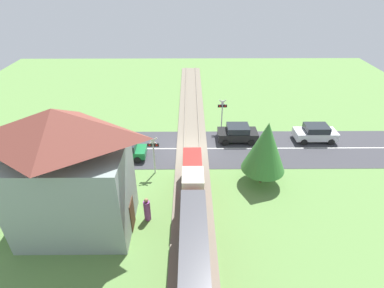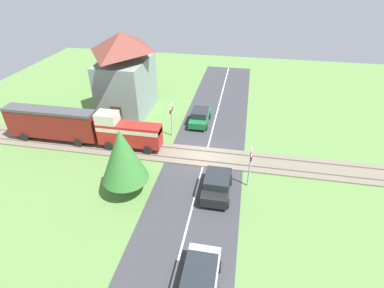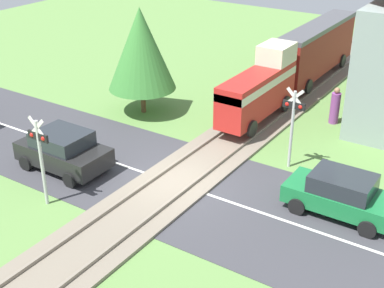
% 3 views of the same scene
% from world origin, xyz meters
% --- Properties ---
extents(ground_plane, '(60.00, 60.00, 0.00)m').
position_xyz_m(ground_plane, '(0.00, 0.00, 0.00)').
color(ground_plane, '#5B8442').
extents(road_surface, '(48.00, 6.40, 0.02)m').
position_xyz_m(road_surface, '(0.00, 0.00, 0.01)').
color(road_surface, '#38383D').
rests_on(road_surface, ground_plane).
extents(track_bed, '(2.80, 48.00, 0.24)m').
position_xyz_m(track_bed, '(0.00, 0.00, 0.07)').
color(track_bed, '#756B5B').
rests_on(track_bed, ground_plane).
extents(train, '(1.58, 14.05, 3.18)m').
position_xyz_m(train, '(0.00, 11.01, 1.87)').
color(train, red).
rests_on(train, track_bed).
extents(car_near_crossing, '(3.69, 2.01, 1.60)m').
position_xyz_m(car_near_crossing, '(-4.31, -1.44, 0.83)').
color(car_near_crossing, black).
rests_on(car_near_crossing, ground_plane).
extents(car_far_side, '(3.71, 1.84, 1.50)m').
position_xyz_m(car_far_side, '(5.83, 1.44, 0.78)').
color(car_far_side, '#197038').
rests_on(car_far_side, ground_plane).
extents(car_behind_queue, '(3.89, 1.92, 1.59)m').
position_xyz_m(car_behind_queue, '(-11.69, -1.44, 0.83)').
color(car_behind_queue, silver).
rests_on(car_behind_queue, ground_plane).
extents(crossing_signal_west_approach, '(0.90, 0.18, 3.31)m').
position_xyz_m(crossing_signal_west_approach, '(-3.00, -3.61, 2.11)').
color(crossing_signal_west_approach, '#B7B7B7').
rests_on(crossing_signal_west_approach, ground_plane).
extents(crossing_signal_east_approach, '(0.90, 0.18, 3.31)m').
position_xyz_m(crossing_signal_east_approach, '(3.00, 3.61, 2.11)').
color(crossing_signal_east_approach, '#B7B7B7').
rests_on(crossing_signal_east_approach, ground_plane).
extents(station_building, '(7.18, 4.80, 8.32)m').
position_xyz_m(station_building, '(7.17, 9.35, 4.06)').
color(station_building, gray).
rests_on(station_building, ground_plane).
extents(pedestrian_by_station, '(0.44, 0.44, 1.76)m').
position_xyz_m(pedestrian_by_station, '(2.98, 8.73, 0.80)').
color(pedestrian_by_station, '#7F3D84').
rests_on(pedestrian_by_station, ground_plane).
extents(tree_roadside_hedge, '(3.24, 3.24, 5.15)m').
position_xyz_m(tree_roadside_hedge, '(-5.30, 4.85, 3.20)').
color(tree_roadside_hedge, brown).
rests_on(tree_roadside_hedge, ground_plane).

